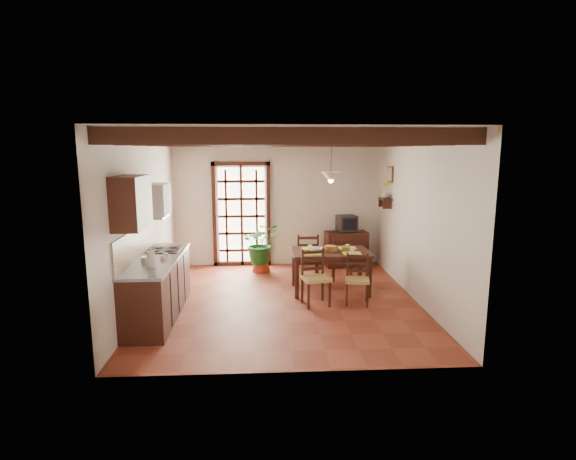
{
  "coord_description": "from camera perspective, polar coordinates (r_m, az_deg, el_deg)",
  "views": [
    {
      "loc": [
        -0.34,
        -7.31,
        2.54
      ],
      "look_at": [
        0.1,
        0.4,
        1.15
      ],
      "focal_mm": 28.0,
      "sensor_mm": 36.0,
      "label": 1
    }
  ],
  "objects": [
    {
      "name": "wall_shelf",
      "position": [
        9.31,
        12.23,
        3.62
      ],
      "size": [
        0.2,
        0.42,
        0.2
      ],
      "color": "black",
      "rests_on": "room_shell"
    },
    {
      "name": "chair_far_right",
      "position": [
        8.93,
        6.88,
        -4.6
      ],
      "size": [
        0.43,
        0.41,
        0.86
      ],
      "rotation": [
        0.0,
        0.0,
        3.06
      ],
      "color": "tan",
      "rests_on": "ground_plane"
    },
    {
      "name": "fuse_box",
      "position": [
        9.99,
        7.39,
        5.59
      ],
      "size": [
        0.25,
        0.03,
        0.32
      ],
      "primitive_type": "cube",
      "color": "white",
      "rests_on": "room_shell"
    },
    {
      "name": "kitchen_counter",
      "position": [
        7.21,
        -16.19,
        -6.88
      ],
      "size": [
        0.64,
        2.25,
        1.38
      ],
      "color": "black",
      "rests_on": "ground_plane"
    },
    {
      "name": "ceiling_beams",
      "position": [
        7.32,
        -0.62,
        11.37
      ],
      "size": [
        4.5,
        4.34,
        0.2
      ],
      "color": "black",
      "rests_on": "room_shell"
    },
    {
      "name": "upper_cabinet",
      "position": [
        6.29,
        -19.28,
        3.33
      ],
      "size": [
        0.35,
        0.8,
        0.7
      ],
      "primitive_type": "cube",
      "color": "black",
      "rests_on": "room_shell"
    },
    {
      "name": "pendant_lamp",
      "position": [
        7.99,
        5.47,
        6.84
      ],
      "size": [
        0.36,
        0.36,
        0.84
      ],
      "color": "black",
      "rests_on": "room_shell"
    },
    {
      "name": "dining_table",
      "position": [
        8.1,
        5.4,
        -3.32
      ],
      "size": [
        1.38,
        0.89,
        0.75
      ],
      "rotation": [
        0.0,
        0.0,
        -0.0
      ],
      "color": "#371A12",
      "rests_on": "ground_plane"
    },
    {
      "name": "chair_far_left",
      "position": [
        8.83,
        2.47,
        -4.54
      ],
      "size": [
        0.45,
        0.43,
        0.94
      ],
      "rotation": [
        0.0,
        0.0,
        3.11
      ],
      "color": "tan",
      "rests_on": "ground_plane"
    },
    {
      "name": "ground_plane",
      "position": [
        7.75,
        -0.58,
        -8.94
      ],
      "size": [
        5.0,
        5.0,
        0.0
      ],
      "primitive_type": "plane",
      "color": "brown"
    },
    {
      "name": "shelf_vase",
      "position": [
        9.29,
        12.27,
        4.48
      ],
      "size": [
        0.15,
        0.15,
        0.15
      ],
      "primitive_type": "imported",
      "color": "#B2BFB2",
      "rests_on": "wall_shelf"
    },
    {
      "name": "chair_near_right",
      "position": [
        7.6,
        8.75,
        -7.36
      ],
      "size": [
        0.45,
        0.43,
        0.84
      ],
      "rotation": [
        0.0,
        0.0,
        -0.18
      ],
      "color": "tan",
      "rests_on": "ground_plane"
    },
    {
      "name": "framed_picture",
      "position": [
        9.29,
        12.86,
        6.93
      ],
      "size": [
        0.03,
        0.32,
        0.32
      ],
      "color": "brown",
      "rests_on": "room_shell"
    },
    {
      "name": "crt_tv",
      "position": [
        9.83,
        7.46,
        0.87
      ],
      "size": [
        0.45,
        0.43,
        0.34
      ],
      "rotation": [
        0.0,
        0.0,
        0.2
      ],
      "color": "black",
      "rests_on": "sideboard"
    },
    {
      "name": "chair_near_left",
      "position": [
        7.48,
        3.5,
        -7.34
      ],
      "size": [
        0.5,
        0.48,
        0.91
      ],
      "rotation": [
        0.0,
        0.0,
        0.22
      ],
      "color": "tan",
      "rests_on": "ground_plane"
    },
    {
      "name": "shelf_flowers",
      "position": [
        9.28,
        12.32,
        5.75
      ],
      "size": [
        0.14,
        0.14,
        0.36
      ],
      "color": "#EEF626",
      "rests_on": "shelf_vase"
    },
    {
      "name": "french_door",
      "position": [
        9.86,
        -5.91,
        2.2
      ],
      "size": [
        1.26,
        0.11,
        2.32
      ],
      "color": "white",
      "rests_on": "ground_plane"
    },
    {
      "name": "sideboard",
      "position": [
        9.95,
        7.38,
        -2.39
      ],
      "size": [
        0.94,
        0.5,
        0.77
      ],
      "primitive_type": "cube",
      "rotation": [
        0.0,
        0.0,
        0.11
      ],
      "color": "black",
      "rests_on": "ground_plane"
    },
    {
      "name": "table_bowl",
      "position": [
        8.09,
        3.64,
        -2.42
      ],
      "size": [
        0.22,
        0.22,
        0.05
      ],
      "primitive_type": "imported",
      "rotation": [
        0.0,
        0.0,
        -0.01
      ],
      "color": "white",
      "rests_on": "dining_table"
    },
    {
      "name": "range_hood",
      "position": [
        7.5,
        -16.45,
        3.62
      ],
      "size": [
        0.38,
        0.6,
        0.54
      ],
      "color": "white",
      "rests_on": "room_shell"
    },
    {
      "name": "potted_plant",
      "position": [
        9.4,
        -3.46,
        -1.91
      ],
      "size": [
        2.19,
        1.94,
        2.22
      ],
      "primitive_type": "imported",
      "rotation": [
        0.0,
        0.0,
        0.12
      ],
      "color": "#144C19",
      "rests_on": "ground_plane"
    },
    {
      "name": "table_setting",
      "position": [
        8.08,
        5.42,
        -2.5
      ],
      "size": [
        1.0,
        0.67,
        0.09
      ],
      "rotation": [
        0.0,
        0.0,
        -0.0
      ],
      "color": "#EEF626",
      "rests_on": "dining_table"
    },
    {
      "name": "plant_pot",
      "position": [
        9.51,
        -3.43,
        -4.62
      ],
      "size": [
        0.4,
        0.4,
        0.24
      ],
      "primitive_type": "cone",
      "color": "maroon",
      "rests_on": "ground_plane"
    },
    {
      "name": "room_shell",
      "position": [
        7.36,
        -0.6,
        4.55
      ],
      "size": [
        4.52,
        5.02,
        2.81
      ],
      "color": "silver",
      "rests_on": "ground_plane"
    },
    {
      "name": "counter_items",
      "position": [
        7.17,
        -16.22,
        -2.96
      ],
      "size": [
        0.5,
        1.43,
        0.25
      ],
      "color": "black",
      "rests_on": "kitchen_counter"
    }
  ]
}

